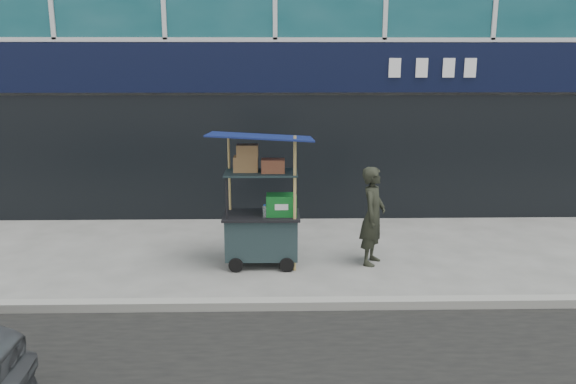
{
  "coord_description": "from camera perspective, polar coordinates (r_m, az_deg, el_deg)",
  "views": [
    {
      "loc": [
        0.01,
        -6.71,
        3.04
      ],
      "look_at": [
        0.18,
        1.2,
        1.17
      ],
      "focal_mm": 35.0,
      "sensor_mm": 36.0,
      "label": 1
    }
  ],
  "objects": [
    {
      "name": "vendor_man",
      "position": [
        8.56,
        8.62,
        -2.41
      ],
      "size": [
        0.55,
        0.65,
        1.5
      ],
      "primitive_type": "imported",
      "rotation": [
        0.0,
        0.0,
        1.15
      ],
      "color": "black",
      "rests_on": "ground"
    },
    {
      "name": "curb",
      "position": [
        7.17,
        -1.21,
        -11.33
      ],
      "size": [
        80.0,
        0.18,
        0.12
      ],
      "primitive_type": "cube",
      "color": "gray",
      "rests_on": "ground"
    },
    {
      "name": "ground",
      "position": [
        7.37,
        -1.2,
        -11.11
      ],
      "size": [
        80.0,
        80.0,
        0.0
      ],
      "primitive_type": "plane",
      "color": "#60615C",
      "rests_on": "ground"
    },
    {
      "name": "vendor_cart",
      "position": [
        8.42,
        -2.6,
        -2.76
      ],
      "size": [
        1.51,
        1.07,
        2.05
      ],
      "rotation": [
        0.0,
        0.0,
        -0.0
      ],
      "color": "#182A2A",
      "rests_on": "ground"
    }
  ]
}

